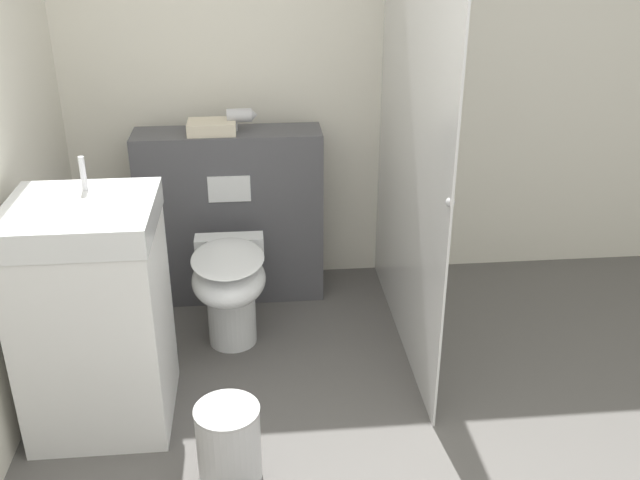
% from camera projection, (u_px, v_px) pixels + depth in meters
% --- Properties ---
extents(wall_back, '(8.00, 0.06, 2.50)m').
position_uv_depth(wall_back, '(310.00, 63.00, 3.86)').
color(wall_back, silver).
rests_on(wall_back, ground_plane).
extents(partition_panel, '(0.99, 0.28, 0.96)m').
position_uv_depth(partition_panel, '(232.00, 216.00, 3.91)').
color(partition_panel, '#4C4C51').
rests_on(partition_panel, ground_plane).
extents(shower_glass, '(0.04, 1.49, 2.13)m').
position_uv_depth(shower_glass, '(410.00, 136.00, 3.27)').
color(shower_glass, silver).
rests_on(shower_glass, ground_plane).
extents(toilet, '(0.35, 0.56, 0.52)m').
position_uv_depth(toilet, '(230.00, 286.00, 3.48)').
color(toilet, white).
rests_on(toilet, ground_plane).
extents(sink_vanity, '(0.57, 0.56, 1.13)m').
position_uv_depth(sink_vanity, '(95.00, 315.00, 2.92)').
color(sink_vanity, white).
rests_on(sink_vanity, ground_plane).
extents(hair_drier, '(0.16, 0.07, 0.12)m').
position_uv_depth(hair_drier, '(241.00, 116.00, 3.68)').
color(hair_drier, '#B7B7BC').
rests_on(hair_drier, partition_panel).
extents(folded_towel, '(0.25, 0.18, 0.06)m').
position_uv_depth(folded_towel, '(212.00, 127.00, 3.66)').
color(folded_towel, beige).
rests_on(folded_towel, partition_panel).
extents(waste_bin, '(0.25, 0.25, 0.33)m').
position_uv_depth(waste_bin, '(229.00, 444.00, 2.71)').
color(waste_bin, silver).
rests_on(waste_bin, ground_plane).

